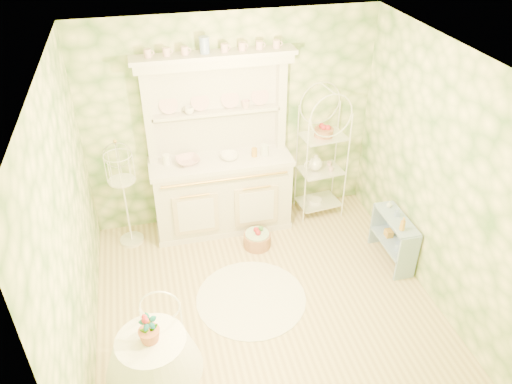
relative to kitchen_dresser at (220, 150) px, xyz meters
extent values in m
plane|color=beige|center=(0.20, -1.52, -1.15)|extent=(3.60, 3.60, 0.00)
plane|color=white|center=(0.20, -1.52, 1.56)|extent=(3.60, 3.60, 0.00)
plane|color=#F7F4AF|center=(-1.60, -1.52, 0.21)|extent=(3.60, 3.60, 0.00)
plane|color=#F7F4AF|center=(2.00, -1.52, 0.21)|extent=(3.60, 3.60, 0.00)
plane|color=#F7F4AF|center=(0.20, 0.28, 0.21)|extent=(3.60, 3.60, 0.00)
plane|color=#F7F4AF|center=(0.20, -3.32, 0.21)|extent=(3.60, 3.60, 0.00)
cube|color=silver|center=(0.00, 0.00, 0.00)|extent=(1.87, 0.61, 2.29)
cube|color=white|center=(1.33, 0.03, -0.28)|extent=(0.58, 0.44, 1.72)
cube|color=#84A1C2|center=(1.85, -1.15, -0.85)|extent=(0.29, 0.69, 0.58)
cylinder|color=white|center=(-1.03, -2.35, -0.84)|extent=(0.60, 0.60, 0.62)
cube|color=white|center=(-0.92, -2.29, -0.71)|extent=(0.46, 0.46, 0.88)
cube|color=white|center=(-1.20, -0.05, -0.46)|extent=(0.36, 0.36, 1.38)
cylinder|color=#A87151|center=(0.34, -0.52, -1.04)|extent=(0.34, 0.34, 0.21)
cylinder|color=white|center=(0.05, -1.40, -1.14)|extent=(1.42, 1.42, 0.01)
imported|color=white|center=(-0.40, 0.00, -0.13)|extent=(0.33, 0.33, 0.07)
imported|color=white|center=(0.11, -0.01, -0.13)|extent=(0.27, 0.27, 0.07)
imported|color=white|center=(-0.32, 0.16, 0.47)|extent=(0.11, 0.11, 0.09)
imported|color=white|center=(0.36, 0.16, 0.47)|extent=(0.12, 0.12, 0.10)
imported|color=#3F7238|center=(-1.02, -2.37, -0.30)|extent=(0.18, 0.15, 0.29)
imported|color=#BF8C2C|center=(1.79, -1.36, -0.46)|extent=(0.07, 0.07, 0.17)
imported|color=#7893CD|center=(1.86, -1.11, -0.49)|extent=(0.06, 0.06, 0.11)
imported|color=silver|center=(1.85, -0.92, -0.50)|extent=(0.08, 0.08, 0.08)
camera|label=1|loc=(-0.83, -5.28, 2.87)|focal=35.00mm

